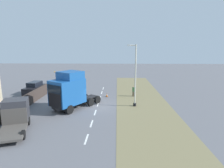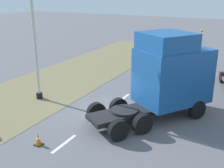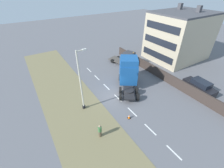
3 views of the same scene
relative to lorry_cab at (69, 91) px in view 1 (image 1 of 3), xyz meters
The scene contains 10 objects.
ground_plane 4.24m from the lorry_cab, 156.37° to the right, with size 120.00×120.00×0.00m, color slate.
grass_verge 9.63m from the lorry_cab, behind, with size 7.00×44.00×0.01m.
lane_markings 4.52m from the lorry_cab, 146.82° to the right, with size 0.16×21.00×0.00m.
boundary_wall 6.13m from the lorry_cab, 13.81° to the right, with size 0.25×24.00×1.61m.
lorry_cab is the anchor object (origin of this frame).
flatbed_truck 6.69m from the lorry_cab, 55.42° to the left, with size 3.61×5.50×2.69m.
parked_car 10.49m from the lorry_cab, 43.84° to the right, with size 2.19×4.70×2.02m.
lamp_post 8.24m from the lorry_cab, 169.84° to the right, with size 1.32×0.40×7.84m.
pedestrian 10.56m from the lorry_cab, 142.93° to the right, with size 0.39×0.39×1.63m.
traffic_cone_lead 7.56m from the lorry_cab, 125.40° to the right, with size 0.36×0.36×0.58m.
Camera 1 is at (-2.53, 23.26, 7.64)m, focal length 30.00 mm.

